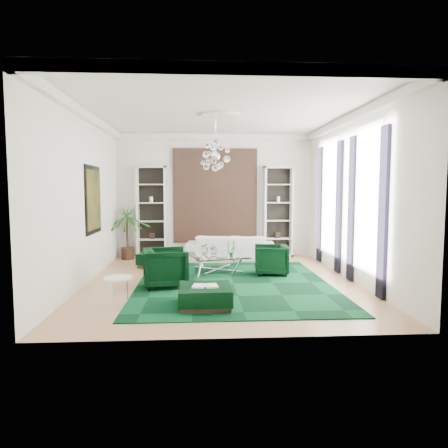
{
  "coord_description": "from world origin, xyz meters",
  "views": [
    {
      "loc": [
        -0.47,
        -8.95,
        2.1
      ],
      "look_at": [
        0.1,
        0.5,
        1.27
      ],
      "focal_mm": 32.0,
      "sensor_mm": 36.0,
      "label": 1
    }
  ],
  "objects": [
    {
      "name": "ceiling",
      "position": [
        0.0,
        0.0,
        3.81
      ],
      "size": [
        6.0,
        7.0,
        0.02
      ],
      "primitive_type": "cube",
      "color": "white",
      "rests_on": "ground"
    },
    {
      "name": "armchair_left",
      "position": [
        -1.22,
        -0.44,
        0.42
      ],
      "size": [
        1.06,
        1.04,
        0.84
      ],
      "primitive_type": "imported",
      "rotation": [
        0.0,
        0.0,
        1.75
      ],
      "color": "black",
      "rests_on": "floor"
    },
    {
      "name": "curtain_far_b",
      "position": [
        2.96,
        2.28,
        1.65
      ],
      "size": [
        0.07,
        0.3,
        3.25
      ],
      "primitive_type": "cube",
      "color": "black",
      "rests_on": "floor"
    },
    {
      "name": "side_table",
      "position": [
        -1.96,
        -1.77,
        0.25
      ],
      "size": [
        0.56,
        0.56,
        0.5
      ],
      "primitive_type": "cylinder",
      "rotation": [
        0.0,
        0.0,
        0.08
      ],
      "color": "white",
      "rests_on": "floor"
    },
    {
      "name": "coffee_table",
      "position": [
        -0.04,
        0.95,
        0.23
      ],
      "size": [
        1.6,
        1.6,
        0.45
      ],
      "primitive_type": null,
      "rotation": [
        0.0,
        0.0,
        0.25
      ],
      "color": "white",
      "rests_on": "floor"
    },
    {
      "name": "wall_front",
      "position": [
        0.0,
        -3.51,
        1.9
      ],
      "size": [
        6.0,
        0.02,
        3.8
      ],
      "primitive_type": "cube",
      "color": "white",
      "rests_on": "ground"
    },
    {
      "name": "wall_back",
      "position": [
        0.0,
        3.51,
        1.9
      ],
      "size": [
        6.0,
        0.02,
        3.8
      ],
      "primitive_type": "cube",
      "color": "white",
      "rests_on": "ground"
    },
    {
      "name": "book",
      "position": [
        -0.39,
        -1.96,
        0.39
      ],
      "size": [
        0.46,
        0.31,
        0.03
      ],
      "primitive_type": "cube",
      "color": "white",
      "rests_on": "ottoman_front"
    },
    {
      "name": "table_plant",
      "position": [
        0.29,
        0.67,
        0.57
      ],
      "size": [
        0.16,
        0.15,
        0.24
      ],
      "primitive_type": "imported",
      "rotation": [
        0.0,
        0.0,
        0.42
      ],
      "color": "#1D5C1B",
      "rests_on": "coffee_table"
    },
    {
      "name": "shelving_left",
      "position": [
        -1.95,
        3.31,
        1.4
      ],
      "size": [
        0.9,
        0.38,
        2.8
      ],
      "primitive_type": null,
      "color": "white",
      "rests_on": "floor"
    },
    {
      "name": "ottoman_front",
      "position": [
        -0.39,
        -1.96,
        0.19
      ],
      "size": [
        0.94,
        0.94,
        0.37
      ],
      "primitive_type": "cube",
      "rotation": [
        0.0,
        0.0,
        0.01
      ],
      "color": "black",
      "rests_on": "floor"
    },
    {
      "name": "palm",
      "position": [
        -2.65,
        3.05,
        1.06
      ],
      "size": [
        1.72,
        1.72,
        2.12
      ],
      "primitive_type": null,
      "rotation": [
        0.0,
        0.0,
        0.38
      ],
      "color": "#1D5C1B",
      "rests_on": "floor"
    },
    {
      "name": "armchair_right",
      "position": [
        1.26,
        0.64,
        0.37
      ],
      "size": [
        0.89,
        0.87,
        0.74
      ],
      "primitive_type": "imported",
      "rotation": [
        0.0,
        0.0,
        -1.68
      ],
      "color": "black",
      "rests_on": "floor"
    },
    {
      "name": "window_far",
      "position": [
        2.99,
        1.5,
        1.9
      ],
      "size": [
        0.03,
        1.1,
        2.9
      ],
      "primitive_type": "cube",
      "color": "white",
      "rests_on": "wall_right"
    },
    {
      "name": "sofa",
      "position": [
        0.41,
        2.73,
        0.38
      ],
      "size": [
        2.66,
        1.26,
        0.75
      ],
      "primitive_type": "imported",
      "rotation": [
        0.0,
        0.0,
        3.04
      ],
      "color": "white",
      "rests_on": "floor"
    },
    {
      "name": "ceiling_medallion",
      "position": [
        0.0,
        0.3,
        3.77
      ],
      "size": [
        0.9,
        0.9,
        0.05
      ],
      "primitive_type": "cylinder",
      "color": "white",
      "rests_on": "ceiling"
    },
    {
      "name": "wall_left",
      "position": [
        -3.01,
        0.0,
        1.9
      ],
      "size": [
        0.02,
        7.0,
        3.8
      ],
      "primitive_type": "cube",
      "color": "white",
      "rests_on": "ground"
    },
    {
      "name": "curtain_far_a",
      "position": [
        2.96,
        0.72,
        1.65
      ],
      "size": [
        0.07,
        0.3,
        3.25
      ],
      "primitive_type": "cube",
      "color": "black",
      "rests_on": "floor"
    },
    {
      "name": "ottoman_side",
      "position": [
        -1.62,
        1.8,
        0.19
      ],
      "size": [
        1.12,
        1.12,
        0.38
      ],
      "primitive_type": "cube",
      "rotation": [
        0.0,
        0.0,
        -0.38
      ],
      "color": "black",
      "rests_on": "floor"
    },
    {
      "name": "window_near",
      "position": [
        2.99,
        -0.9,
        1.9
      ],
      "size": [
        0.03,
        1.1,
        2.9
      ],
      "primitive_type": "cube",
      "color": "white",
      "rests_on": "wall_right"
    },
    {
      "name": "painting",
      "position": [
        -2.97,
        0.6,
        1.85
      ],
      "size": [
        0.04,
        1.3,
        1.6
      ],
      "primitive_type": "cube",
      "color": "black",
      "rests_on": "wall_left"
    },
    {
      "name": "rug",
      "position": [
        0.26,
        -0.31,
        0.01
      ],
      "size": [
        4.2,
        5.0,
        0.02
      ],
      "primitive_type": "cube",
      "color": "black",
      "rests_on": "floor"
    },
    {
      "name": "curtain_near_b",
      "position": [
        2.96,
        -0.12,
        1.65
      ],
      "size": [
        0.07,
        0.3,
        3.25
      ],
      "primitive_type": "cube",
      "color": "black",
      "rests_on": "floor"
    },
    {
      "name": "tapestry",
      "position": [
        0.0,
        3.46,
        1.9
      ],
      "size": [
        2.5,
        0.06,
        2.8
      ],
      "primitive_type": "cube",
      "color": "black",
      "rests_on": "wall_back"
    },
    {
      "name": "chandelier",
      "position": [
        -0.11,
        0.36,
        2.85
      ],
      "size": [
        1.03,
        1.03,
        0.74
      ],
      "primitive_type": null,
      "rotation": [
        0.0,
        0.0,
        -0.3
      ],
      "color": "white",
      "rests_on": "ceiling"
    },
    {
      "name": "floor",
      "position": [
        0.0,
        0.0,
        -0.01
      ],
      "size": [
        6.0,
        7.0,
        0.02
      ],
      "primitive_type": "cube",
      "color": "tan",
      "rests_on": "ground"
    },
    {
      "name": "curtain_near_a",
      "position": [
        2.96,
        -1.68,
        1.65
      ],
      "size": [
        0.07,
        0.3,
        3.25
      ],
      "primitive_type": "cube",
      "color": "black",
      "rests_on": "floor"
    },
    {
      "name": "wall_right",
      "position": [
        3.01,
        0.0,
        1.9
      ],
      "size": [
        0.02,
        7.0,
        3.8
      ],
      "primitive_type": "cube",
      "color": "white",
      "rests_on": "ground"
    },
    {
      "name": "shelving_right",
      "position": [
        1.95,
        3.31,
        1.4
      ],
      "size": [
        0.9,
        0.38,
        2.8
      ],
      "primitive_type": null,
      "color": "white",
      "rests_on": "floor"
    },
    {
      "name": "crown_molding",
      "position": [
        0.0,
        0.0,
        3.7
      ],
      "size": [
        6.0,
        7.0,
        0.18
      ],
      "primitive_type": null,
      "color": "white",
      "rests_on": "ceiling"
    }
  ]
}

